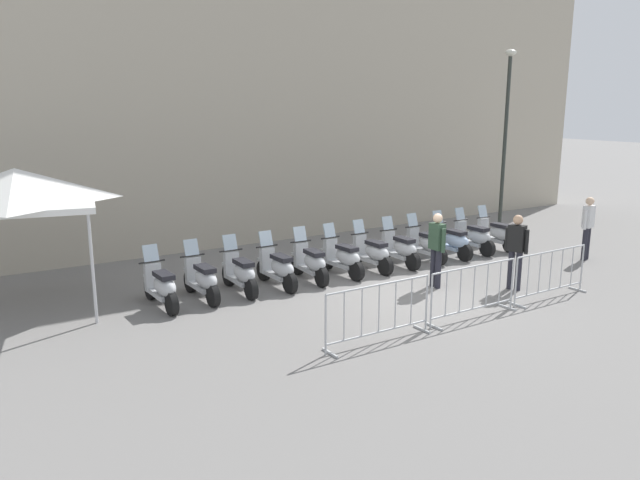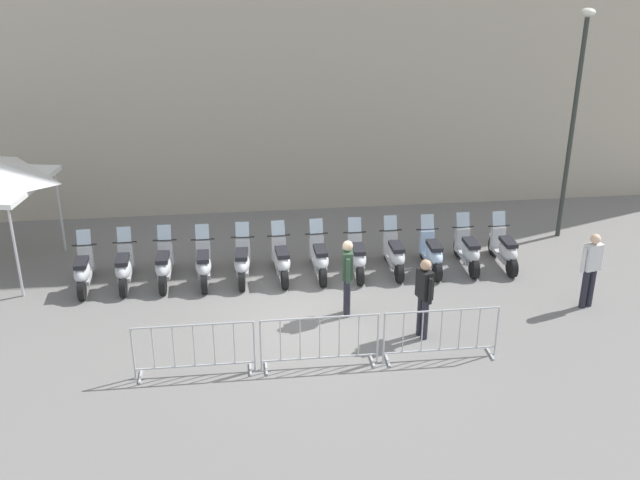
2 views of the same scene
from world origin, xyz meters
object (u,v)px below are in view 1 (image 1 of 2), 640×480
(motorcycle_1, at_px, (202,280))
(motorcycle_9, at_px, (451,241))
(barrier_segment_2, at_px, (550,275))
(motorcycle_6, at_px, (372,253))
(canopy_tent, at_px, (16,188))
(motorcycle_2, at_px, (241,273))
(motorcycle_10, at_px, (473,237))
(motorcycle_4, at_px, (311,263))
(barrier_segment_0, at_px, (379,313))
(barrier_segment_1, at_px, (474,292))
(officer_near_row_end, at_px, (437,246))
(officer_mid_plaza, at_px, (588,224))
(motorcycle_0, at_px, (162,287))
(motorcycle_3, at_px, (278,268))
(officer_by_barriers, at_px, (516,248))
(motorcycle_7, at_px, (400,249))
(street_lamp, at_px, (506,125))
(motorcycle_5, at_px, (343,258))
(motorcycle_11, at_px, (496,234))
(motorcycle_8, at_px, (426,245))

(motorcycle_1, height_order, motorcycle_9, same)
(motorcycle_9, relative_size, barrier_segment_2, 0.77)
(motorcycle_6, bearing_deg, canopy_tent, -178.33)
(motorcycle_2, height_order, motorcycle_10, same)
(motorcycle_9, height_order, canopy_tent, canopy_tent)
(motorcycle_4, height_order, barrier_segment_0, motorcycle_4)
(barrier_segment_1, bearing_deg, motorcycle_10, 54.23)
(barrier_segment_0, height_order, officer_near_row_end, officer_near_row_end)
(motorcycle_9, bearing_deg, motorcycle_2, -169.95)
(motorcycle_2, xyz_separation_m, barrier_segment_0, (1.55, -3.70, 0.07))
(motorcycle_6, height_order, canopy_tent, canopy_tent)
(officer_mid_plaza, distance_m, canopy_tent, 13.97)
(motorcycle_0, xyz_separation_m, motorcycle_10, (8.92, 1.71, 0.00))
(officer_mid_plaza, bearing_deg, motorcycle_0, 179.61)
(motorcycle_9, bearing_deg, motorcycle_3, -169.45)
(motorcycle_9, height_order, officer_by_barriers, officer_by_barriers)
(canopy_tent, bearing_deg, barrier_segment_1, -24.19)
(officer_by_barriers, bearing_deg, officer_near_row_end, 152.19)
(motorcycle_1, xyz_separation_m, officer_by_barriers, (6.75, -1.84, 0.53))
(motorcycle_7, xyz_separation_m, street_lamp, (5.36, 2.76, 3.10))
(motorcycle_0, bearing_deg, street_lamp, 18.82)
(motorcycle_2, xyz_separation_m, officer_mid_plaza, (9.54, -0.48, 0.53))
(barrier_segment_0, bearing_deg, motorcycle_5, 74.69)
(motorcycle_3, xyz_separation_m, motorcycle_11, (7.14, 1.33, 0.00))
(motorcycle_7, distance_m, officer_near_row_end, 2.07)
(motorcycle_0, height_order, motorcycle_9, same)
(motorcycle_2, bearing_deg, barrier_segment_2, -24.61)
(motorcycle_2, height_order, motorcycle_3, same)
(motorcycle_8, bearing_deg, motorcycle_3, -168.98)
(motorcycle_0, height_order, barrier_segment_0, motorcycle_0)
(motorcycle_9, bearing_deg, canopy_tent, -176.25)
(motorcycle_2, relative_size, barrier_segment_2, 0.77)
(motorcycle_4, xyz_separation_m, barrier_segment_2, (4.37, -3.13, 0.07))
(motorcycle_5, bearing_deg, motorcycle_6, 11.28)
(motorcycle_0, height_order, officer_mid_plaza, officer_mid_plaza)
(motorcycle_5, relative_size, street_lamp, 0.29)
(street_lamp, relative_size, officer_mid_plaza, 3.42)
(motorcycle_0, relative_size, officer_mid_plaza, 0.99)
(motorcycle_0, height_order, motorcycle_10, same)
(barrier_segment_1, bearing_deg, motorcycle_0, 153.07)
(motorcycle_7, relative_size, canopy_tent, 0.59)
(motorcycle_3, height_order, barrier_segment_2, motorcycle_3)
(motorcycle_1, distance_m, officer_by_barriers, 7.01)
(motorcycle_10, distance_m, barrier_segment_2, 4.25)
(motorcycle_0, height_order, street_lamp, street_lamp)
(motorcycle_0, relative_size, motorcycle_10, 1.00)
(motorcycle_0, xyz_separation_m, officer_by_barriers, (7.63, -1.62, 0.53))
(motorcycle_5, xyz_separation_m, motorcycle_7, (1.78, 0.32, 0.00))
(motorcycle_3, relative_size, motorcycle_4, 0.99)
(motorcycle_8, bearing_deg, motorcycle_9, 8.19)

